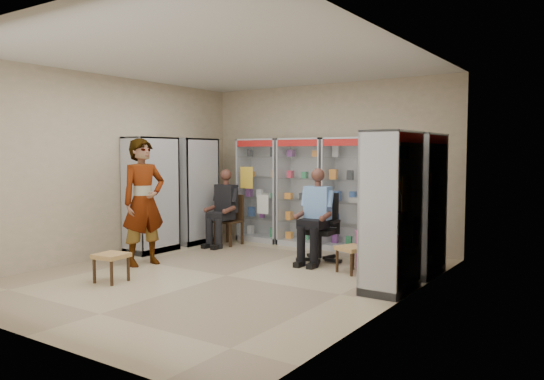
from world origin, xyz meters
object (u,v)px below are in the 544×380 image
Objects in this scene: cabinet_back_left at (262,190)px; seated_shopkeeper at (318,219)px; cabinet_right_near at (391,212)px; standing_man at (144,202)px; cabinet_right_far at (420,204)px; office_chair at (320,228)px; cabinet_back_mid at (304,192)px; cabinet_left_far at (194,191)px; woven_stool_a at (352,260)px; cabinet_back_right at (350,194)px; woven_stool_b at (111,268)px; wooden_chair at (229,220)px; cabinet_left_near at (151,195)px; pink_trunk at (379,248)px.

cabinet_back_left is 1.44× the size of seated_shopkeeper.
cabinet_right_near reaches higher than standing_man.
cabinet_right_far reaches higher than office_chair.
cabinet_back_mid is 3.09m from standing_man.
cabinet_back_left and cabinet_left_far have the same top height.
cabinet_right_far is 1.10m from cabinet_right_near.
office_chair is 0.94m from woven_stool_a.
cabinet_right_far is at bearing 27.94° from woven_stool_a.
cabinet_back_right is 5.19× the size of woven_stool_b.
woven_stool_a is at bearing -15.92° from wooden_chair.
cabinet_back_left and cabinet_left_near have the same top height.
cabinet_back_mid is 1.58m from seated_shopkeeper.
cabinet_right_far is 1.03× the size of standing_man.
cabinet_back_mid is at bearing 125.15° from seated_shopkeeper.
woven_stool_a is at bearing -29.60° from seated_shopkeeper.
cabinet_right_far reaches higher than wooden_chair.
cabinet_back_mid is at bearing 180.00° from cabinet_back_right.
cabinet_back_left is 0.94m from wooden_chair.
woven_stool_a is at bearing 51.60° from cabinet_right_near.
cabinet_right_near and cabinet_left_near have the same top height.
wooden_chair is 3.08m from woven_stool_a.
cabinet_back_left and cabinet_back_right have the same top height.
seated_shopkeeper is at bearing 92.63° from cabinet_right_far.
woven_stool_b is (1.19, -2.94, -0.81)m from cabinet_left_far.
cabinet_left_far is (-0.93, -0.93, 0.00)m from cabinet_back_left.
cabinet_right_far is (2.58, -1.13, 0.00)m from cabinet_back_mid.
cabinet_left_far is 3.28m from woven_stool_b.
cabinet_left_far is at bearing -135.00° from cabinet_back_left.
office_chair is 0.56× the size of standing_man.
cabinet_back_right is 1.50m from pink_trunk.
cabinet_back_left is 3.07m from pink_trunk.
wooden_chair is (-0.25, -0.73, -0.53)m from cabinet_back_left.
cabinet_back_mid is (0.95, 0.00, 0.00)m from cabinet_back_left.
wooden_chair is at bearing 106.39° from cabinet_left_far.
standing_man is at bearing 20.42° from cabinet_left_far.
cabinet_right_far is 4.12m from standing_man.
wooden_chair reaches higher than pink_trunk.
office_chair reaches higher than woven_stool_a.
cabinet_back_left is at bearing 135.00° from cabinet_left_far.
cabinet_left_near is 2.34m from woven_stool_b.
office_chair is at bearing 56.06° from cabinet_right_near.
cabinet_back_left and cabinet_right_far have the same top height.
wooden_chair is at bearing -108.90° from cabinet_back_left.
wooden_chair is at bearing 68.36° from cabinet_right_near.
cabinet_left_far reaches higher than seated_shopkeeper.
cabinet_right_near reaches higher than pink_trunk.
seated_shopkeeper reaches higher than wooden_chair.
woven_stool_b is at bearing -141.71° from standing_man.
woven_stool_a is 1.00× the size of woven_stool_b.
woven_stool_a is at bearing 43.38° from woven_stool_b.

